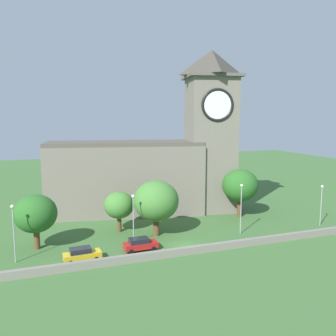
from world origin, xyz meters
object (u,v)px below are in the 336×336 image
Objects in this scene: tree_riverside_west at (240,185)px; streetlamp_east_mid at (322,199)px; tree_by_tower at (119,205)px; car_red at (140,244)px; car_yellow at (82,254)px; tree_churchyard at (35,214)px; tree_riverside_east at (156,201)px; streetlamp_west_mid at (133,212)px; streetlamp_central at (241,201)px; streetlamp_west_end at (13,224)px; church at (159,159)px.

streetlamp_east_mid is at bearing -42.80° from tree_riverside_west.
streetlamp_east_mid is at bearing -14.20° from tree_by_tower.
car_yellow is at bearing -171.96° from car_red.
tree_churchyard is at bearing 157.82° from car_red.
car_yellow is at bearing -152.44° from tree_riverside_east.
car_red is at bearing -22.18° from tree_churchyard.
streetlamp_west_mid is 0.84× the size of tree_riverside_west.
tree_by_tower is (6.93, 9.87, 3.35)m from car_yellow.
tree_riverside_west is at bearing 7.36° from tree_churchyard.
streetlamp_central is at bearing -16.52° from tree_riverside_east.
tree_riverside_east is (19.61, 3.69, 0.49)m from streetlamp_west_end.
car_yellow is 39.22m from streetlamp_east_mid.
streetlamp_west_end reaches higher than tree_by_tower.
tree_riverside_west reaches higher than tree_riverside_east.
tree_riverside_west is (36.94, 8.42, 0.84)m from streetlamp_west_end.
tree_riverside_east reaches higher than streetlamp_central.
tree_riverside_east reaches higher than car_red.
streetlamp_west_mid is 16.73m from streetlamp_central.
church is at bearing 114.25° from streetlamp_central.
church is 27.10m from car_yellow.
streetlamp_central is at bearing 4.75° from car_red.
streetlamp_central is (32.04, -0.00, 0.27)m from streetlamp_west_end.
streetlamp_central is 0.90× the size of tree_riverside_west.
church is at bearing 141.80° from streetlamp_east_mid.
streetlamp_east_mid is at bearing -6.06° from tree_churchyard.
car_yellow is 0.55× the size of tree_riverside_west.
streetlamp_west_end is at bearing 180.00° from streetlamp_central.
streetlamp_central is at bearing -3.07° from streetlamp_west_mid.
tree_riverside_east is 1.33× the size of tree_by_tower.
streetlamp_west_end is 19.95m from tree_riverside_east.
streetlamp_west_end is (-15.65, 1.36, 4.00)m from car_red.
tree_riverside_east reaches higher than tree_by_tower.
tree_by_tower is (-17.31, 7.40, -0.89)m from streetlamp_central.
church is 4.82× the size of tree_churchyard.
streetlamp_west_end is 46.82m from streetlamp_east_mid.
streetlamp_west_mid is 6.56m from tree_by_tower.
tree_churchyard is at bearing 172.31° from streetlamp_central.
church is 7.89× the size of car_red.
streetlamp_central is (7.61, -16.89, -4.87)m from church.
car_yellow is 14.04m from tree_riverside_east.
streetlamp_east_mid reaches higher than car_yellow.
tree_riverside_west reaches higher than car_yellow.
tree_by_tower is (12.18, 3.42, -0.66)m from tree_churchyard.
tree_churchyard is at bearing -172.64° from tree_riverside_west.
tree_riverside_east is 6.23m from tree_by_tower.
tree_by_tower is (14.73, 7.40, -0.62)m from streetlamp_west_end.
church reaches higher than tree_by_tower.
car_yellow is 0.63× the size of tree_churchyard.
streetlamp_west_end is (-24.43, -16.89, -5.13)m from church.
car_yellow is 0.56× the size of tree_riverside_east.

